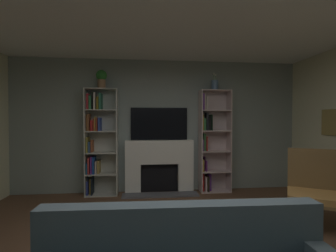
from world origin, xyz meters
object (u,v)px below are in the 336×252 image
Objects in this scene: bookshelf_right at (211,142)px; coffee_table at (172,241)px; bookshelf_left at (98,140)px; potted_plant at (102,78)px; armchair at (315,189)px; fireplace at (159,165)px; tv at (159,124)px; vase_with_flowers at (215,85)px.

bookshelf_right reaches higher than coffee_table.
bookshelf_left is 3.12m from coffee_table.
potted_plant is 4.00m from armchair.
bookshelf_left is 1.00× the size of bookshelf_right.
potted_plant is at bearing 110.15° from coffee_table.
tv reaches higher than fireplace.
bookshelf_left is at bearing -175.66° from tv.
tv is at bearing 90.00° from fireplace.
coffee_table is at bearing -155.43° from armchair.
bookshelf_right is 2.27× the size of coffee_table.
armchair is (3.08, -1.87, -1.74)m from potted_plant.
tv is at bearing 134.47° from armchair.
fireplace is 2.05m from potted_plant.
vase_with_flowers is at bearing 0.01° from potted_plant.
vase_with_flowers is at bearing -25.48° from bookshelf_right.
potted_plant reaches higher than tv.
armchair is 2.26m from coffee_table.
bookshelf_left is (-1.19, -0.09, -0.32)m from tv.
bookshelf_right is 3.13m from coffee_table.
tv reaches higher than armchair.
armchair is (1.95, -1.99, -0.85)m from tv.
bookshelf_right is 5.67× the size of potted_plant.
coffee_table is at bearing -112.06° from bookshelf_right.
vase_with_flowers is at bearing -2.31° from fireplace.
potted_plant is 3.53m from coffee_table.
tv is at bearing 88.11° from coffee_table.
tv is 1.12m from bookshelf_right.
vase_with_flowers is (1.13, -0.12, 0.79)m from tv.
tv is at bearing 6.08° from potted_plant.
coffee_table is (-0.10, -2.85, -0.17)m from fireplace.
bookshelf_right is (2.25, 0.00, -0.06)m from bookshelf_left.
bookshelf_right is 2.16m from armchair.
armchair is (0.83, -1.87, -1.65)m from vase_with_flowers.
tv is at bearing 4.34° from bookshelf_left.
vase_with_flowers is at bearing 66.47° from coffee_table.
coffee_table is (-1.22, -2.81, -1.79)m from vase_with_flowers.
bookshelf_right is at bearing 115.26° from armchair.
tv is 3.09m from coffee_table.
vase_with_flowers is 2.62m from armchair.
potted_plant is (0.07, -0.03, 1.20)m from bookshelf_left.
potted_plant reaches higher than coffee_table.
armchair is (3.15, -1.90, -0.54)m from bookshelf_left.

